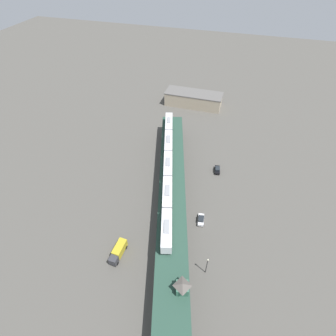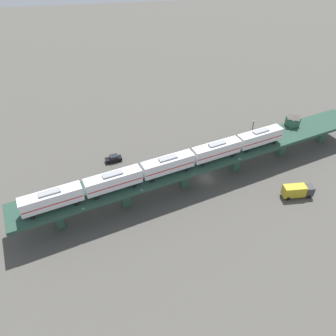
{
  "view_description": "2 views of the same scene",
  "coord_description": "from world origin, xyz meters",
  "views": [
    {
      "loc": [
        13.93,
        -51.15,
        68.47
      ],
      "look_at": [
        -4.47,
        10.7,
        8.37
      ],
      "focal_mm": 28.0,
      "sensor_mm": 36.0,
      "label": 1
    },
    {
      "loc": [
        -60.49,
        20.65,
        53.79
      ],
      "look_at": [
        -4.47,
        10.7,
        8.37
      ],
      "focal_mm": 35.0,
      "sensor_mm": 36.0,
      "label": 2
    }
  ],
  "objects": [
    {
      "name": "street_car_white",
      "position": [
        9.89,
        -1.41,
        0.94
      ],
      "size": [
        2.42,
        4.61,
        1.89
      ],
      "color": "silver",
      "rests_on": "ground"
    },
    {
      "name": "street_car_black",
      "position": [
        11.32,
        22.77,
        0.94
      ],
      "size": [
        2.54,
        4.65,
        1.89
      ],
      "color": "black",
      "rests_on": "ground"
    },
    {
      "name": "elevated_viaduct",
      "position": [
        0.04,
        -0.15,
        5.92
      ],
      "size": [
        33.03,
        90.83,
        6.87
      ],
      "color": "#244135",
      "rests_on": "ground"
    },
    {
      "name": "signal_hut",
      "position": [
        9.93,
        -26.4,
        8.67
      ],
      "size": [
        3.97,
        3.97,
        3.4
      ],
      "color": "#33604C",
      "rests_on": "elevated_viaduct"
    },
    {
      "name": "delivery_truck",
      "position": [
        -10.05,
        -19.17,
        1.76
      ],
      "size": [
        2.72,
        7.32,
        3.2
      ],
      "color": "#333338",
      "rests_on": "ground"
    },
    {
      "name": "street_lamp",
      "position": [
        14.33,
        -17.26,
        4.11
      ],
      "size": [
        0.44,
        0.44,
        6.94
      ],
      "color": "black",
      "rests_on": "ground"
    },
    {
      "name": "ground_plane",
      "position": [
        0.0,
        0.0,
        0.0
      ],
      "size": [
        400.0,
        400.0,
        0.0
      ],
      "primitive_type": "plane",
      "color": "#4C4944"
    },
    {
      "name": "subway_train",
      "position": [
        -4.47,
        10.7,
        9.41
      ],
      "size": [
        19.62,
        60.82,
        4.45
      ],
      "color": "silver",
      "rests_on": "elevated_viaduct"
    }
  ]
}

